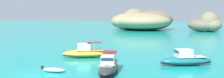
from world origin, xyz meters
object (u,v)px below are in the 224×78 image
Objects in this scene: motorboat_charcoal at (109,66)px; dinghy_tender at (54,70)px; motorboat_teal at (186,60)px; islet_large at (142,21)px; islet_small at (207,24)px; motorboat_yellow at (86,53)px.

motorboat_charcoal is 5.99m from dinghy_tender.
motorboat_charcoal is 10.23m from motorboat_teal.
dinghy_tender is (-12.96, -9.12, -0.44)m from motorboat_teal.
motorboat_teal is at bearing 35.12° from dinghy_tender.
motorboat_teal is (23.88, -67.55, -3.13)m from islet_large.
dinghy_tender is at bearing -144.88° from motorboat_teal.
islet_small is at bearing 78.68° from dinghy_tender.
dinghy_tender is (10.92, -76.67, -3.57)m from islet_large.
motorboat_charcoal is (16.55, -74.69, -3.13)m from islet_large.
islet_small reaches higher than motorboat_yellow.
islet_small reaches higher than motorboat_teal.
islet_small is 65.13m from motorboat_teal.
motorboat_yellow is at bearing 132.60° from motorboat_charcoal.
islet_large is 4.81× the size of motorboat_teal.
motorboat_teal is 2.39× the size of dinghy_tender.
motorboat_yellow is 9.81m from motorboat_charcoal.
motorboat_yellow is (-15.85, -64.98, -2.18)m from islet_small.
motorboat_teal is at bearing 44.26° from motorboat_charcoal.
islet_small is 2.04× the size of motorboat_yellow.
motorboat_charcoal is 1.01× the size of motorboat_teal.
motorboat_teal is (7.33, 7.14, 0.00)m from motorboat_charcoal.
islet_small is 2.14× the size of motorboat_teal.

